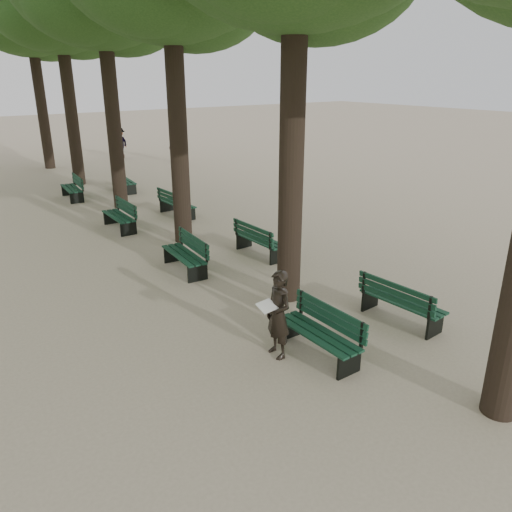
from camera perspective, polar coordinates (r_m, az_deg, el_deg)
ground at (r=8.59m, az=8.75°, el=-14.11°), size 120.00×120.00×0.00m
tree_central_5 at (r=28.84m, az=-24.64°, el=24.31°), size 6.00×6.00×9.95m
bench_left_0 at (r=9.13m, az=7.06°, el=-9.73°), size 0.58×1.80×0.92m
bench_left_1 at (r=12.88m, az=-8.16°, el=-0.57°), size 0.72×1.84×0.92m
bench_left_2 at (r=16.77m, az=-15.34°, el=3.85°), size 0.61×1.81×0.92m
bench_left_3 at (r=21.43m, az=-20.26°, el=6.82°), size 0.72×1.84×0.92m
bench_right_0 at (r=10.64m, az=16.24°, el=-5.87°), size 0.68×1.83×0.92m
bench_right_1 at (r=13.86m, az=0.50°, el=1.16°), size 0.59×1.81×0.92m
bench_right_2 at (r=17.94m, az=-8.99°, el=5.39°), size 0.64×1.82×0.92m
bench_right_3 at (r=22.25m, az=-14.75°, el=7.87°), size 0.76×1.85×0.92m
man_with_map at (r=8.82m, az=2.55°, el=-6.70°), size 0.62×0.67×1.63m
pedestrian_b at (r=31.05m, az=-15.29°, el=12.37°), size 1.18×0.87×1.78m
pedestrian_c at (r=28.74m, az=-9.02°, el=12.21°), size 1.08×0.52×1.76m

